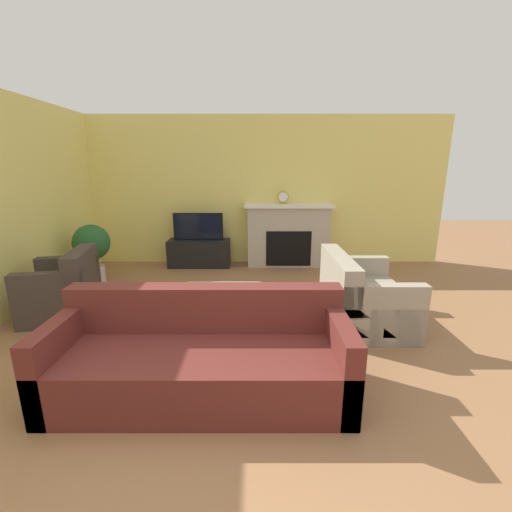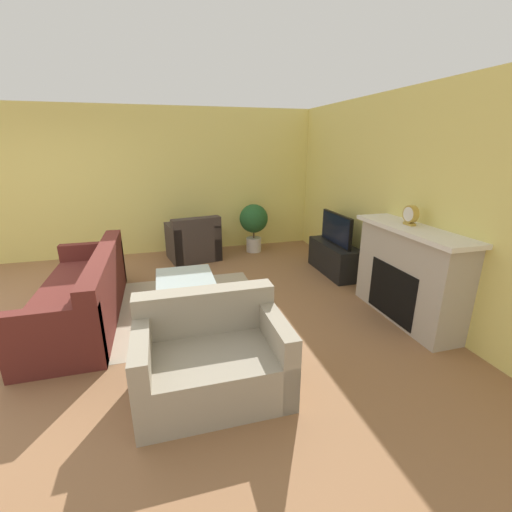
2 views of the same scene
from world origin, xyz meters
name	(u,v)px [view 1 (image 1 of 2)]	position (x,y,z in m)	size (l,w,h in m)	color
ground_plane	(175,462)	(0.00, 0.00, 0.00)	(20.00, 20.00, 0.00)	#936642
wall_back	(229,192)	(0.00, 4.71, 1.35)	(8.02, 0.06, 2.70)	#EADB72
wall_left	(1,206)	(-2.54, 2.34, 1.35)	(0.06, 7.68, 2.70)	#EADB72
area_rug	(223,323)	(0.11, 1.98, 0.00)	(2.12, 1.92, 0.00)	#B7A88E
fireplace	(288,234)	(1.10, 4.47, 0.60)	(1.60, 0.47, 1.14)	#B2A899
tv_stand	(200,253)	(-0.54, 4.39, 0.25)	(1.13, 0.42, 0.50)	black
tv	(198,227)	(-0.54, 4.39, 0.74)	(0.90, 0.06, 0.50)	black
couch_sectional	(202,359)	(0.07, 0.72, 0.29)	(2.33, 0.85, 0.82)	#5B231E
couch_loveseat	(362,299)	(1.76, 2.02, 0.29)	(0.87, 1.23, 0.82)	#9E937F
armchair_by_window	(64,291)	(-1.87, 2.23, 0.30)	(0.90, 0.99, 0.82)	#3D332D
coffee_table	(221,295)	(0.11, 1.93, 0.38)	(0.92, 0.72, 0.41)	#333338
potted_plant	(92,247)	(-2.04, 3.42, 0.60)	(0.55, 0.55, 0.94)	beige
mantel_clock	(283,197)	(1.00, 4.47, 1.26)	(0.20, 0.07, 0.23)	#B79338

